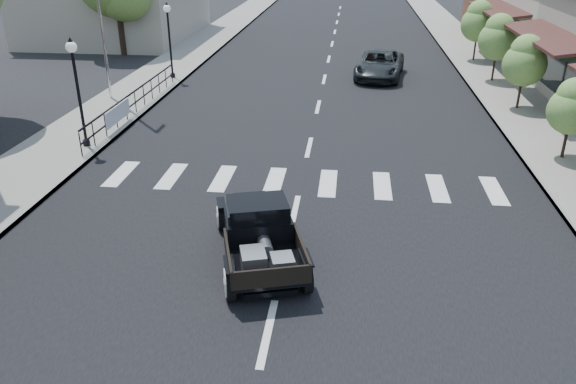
# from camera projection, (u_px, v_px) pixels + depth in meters

# --- Properties ---
(ground) EXTENTS (120.00, 120.00, 0.00)m
(ground) POSITION_uv_depth(u_px,v_px,m) (286.00, 251.00, 13.19)
(ground) COLOR black
(ground) RESTS_ON ground
(road) EXTENTS (14.00, 80.00, 0.02)m
(road) POSITION_uv_depth(u_px,v_px,m) (322.00, 89.00, 26.71)
(road) COLOR black
(road) RESTS_ON ground
(road_markings) EXTENTS (12.00, 60.00, 0.06)m
(road_markings) POSITION_uv_depth(u_px,v_px,m) (315.00, 122.00, 22.21)
(road_markings) COLOR silver
(road_markings) RESTS_ON ground
(sidewalk_left) EXTENTS (3.00, 80.00, 0.15)m
(sidewalk_left) POSITION_uv_depth(u_px,v_px,m) (149.00, 83.00, 27.54)
(sidewalk_left) COLOR gray
(sidewalk_left) RESTS_ON ground
(sidewalk_right) EXTENTS (3.00, 80.00, 0.15)m
(sidewalk_right) POSITION_uv_depth(u_px,v_px,m) (506.00, 93.00, 25.83)
(sidewalk_right) COLOR gray
(sidewalk_right) RESTS_ON ground
(low_building_left) EXTENTS (10.00, 12.00, 5.00)m
(low_building_left) POSITION_uv_depth(u_px,v_px,m) (118.00, 1.00, 38.89)
(low_building_left) COLOR #9D9584
(low_building_left) RESTS_ON ground
(railing) EXTENTS (0.08, 10.00, 1.00)m
(railing) POSITION_uv_depth(u_px,v_px,m) (135.00, 100.00, 22.67)
(railing) COLOR black
(railing) RESTS_ON sidewalk_left
(banner) EXTENTS (0.04, 2.20, 0.60)m
(banner) POSITION_uv_depth(u_px,v_px,m) (119.00, 120.00, 20.94)
(banner) COLOR silver
(banner) RESTS_ON sidewalk_left
(lamp_post_b) EXTENTS (0.36, 0.36, 3.64)m
(lamp_post_b) POSITION_uv_depth(u_px,v_px,m) (79.00, 94.00, 18.54)
(lamp_post_b) COLOR black
(lamp_post_b) RESTS_ON sidewalk_left
(lamp_post_c) EXTENTS (0.36, 0.36, 3.64)m
(lamp_post_c) POSITION_uv_depth(u_px,v_px,m) (170.00, 41.00, 27.56)
(lamp_post_c) COLOR black
(lamp_post_c) RESTS_ON sidewalk_left
(small_tree_b) EXTENTS (1.50, 1.50, 2.51)m
(small_tree_b) POSITION_uv_depth(u_px,v_px,m) (570.00, 120.00, 17.78)
(small_tree_b) COLOR #5F883E
(small_tree_b) RESTS_ON sidewalk_right
(small_tree_c) EXTENTS (1.74, 1.74, 2.89)m
(small_tree_c) POSITION_uv_depth(u_px,v_px,m) (523.00, 73.00, 22.84)
(small_tree_c) COLOR #5F883E
(small_tree_c) RESTS_ON sidewalk_right
(small_tree_d) EXTENTS (1.85, 1.85, 3.08)m
(small_tree_d) POSITION_uv_depth(u_px,v_px,m) (497.00, 49.00, 27.16)
(small_tree_d) COLOR #5F883E
(small_tree_d) RESTS_ON sidewalk_right
(small_tree_e) EXTENTS (1.90, 1.90, 3.17)m
(small_tree_e) POSITION_uv_depth(u_px,v_px,m) (477.00, 31.00, 31.57)
(small_tree_e) COLOR #5F883E
(small_tree_e) RESTS_ON sidewalk_right
(hotrod_pickup) EXTENTS (2.99, 4.47, 1.42)m
(hotrod_pickup) POSITION_uv_depth(u_px,v_px,m) (259.00, 232.00, 12.58)
(hotrod_pickup) COLOR black
(hotrod_pickup) RESTS_ON ground
(second_car) EXTENTS (2.84, 5.02, 1.32)m
(second_car) POSITION_uv_depth(u_px,v_px,m) (380.00, 65.00, 28.61)
(second_car) COLOR black
(second_car) RESTS_ON ground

